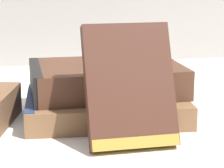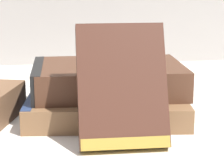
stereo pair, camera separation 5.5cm
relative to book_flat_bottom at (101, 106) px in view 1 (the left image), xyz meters
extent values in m
plane|color=silver|center=(0.01, 0.00, -0.01)|extent=(3.00, 3.00, 0.00)
cube|color=brown|center=(0.01, 0.00, 0.00)|extent=(0.21, 0.16, 0.03)
cube|color=navy|center=(-0.09, 0.01, 0.00)|extent=(0.02, 0.14, 0.03)
cube|color=#4C2D1E|center=(0.01, 0.01, 0.03)|extent=(0.19, 0.13, 0.04)
cube|color=black|center=(-0.08, 0.01, 0.03)|extent=(0.01, 0.13, 0.04)
cube|color=#422319|center=(0.01, -0.10, 0.05)|extent=(0.09, 0.07, 0.13)
cube|color=olive|center=(0.01, -0.12, -0.01)|extent=(0.09, 0.02, 0.02)
cylinder|color=silver|center=(0.04, -0.01, 0.05)|extent=(0.05, 0.05, 0.01)
torus|color=silver|center=(0.04, -0.01, 0.05)|extent=(0.05, 0.05, 0.01)
sphere|color=silver|center=(0.04, 0.02, 0.05)|extent=(0.01, 0.01, 0.01)
torus|color=#ADADB2|center=(-0.11, 0.15, -0.01)|extent=(0.05, 0.05, 0.00)
torus|color=#ADADB2|center=(-0.05, 0.15, -0.01)|extent=(0.05, 0.05, 0.00)
cylinder|color=#ADADB2|center=(-0.08, 0.15, -0.01)|extent=(0.02, 0.00, 0.00)
camera|label=1|loc=(-0.11, -0.56, 0.17)|focal=75.00mm
camera|label=2|loc=(-0.06, -0.57, 0.17)|focal=75.00mm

